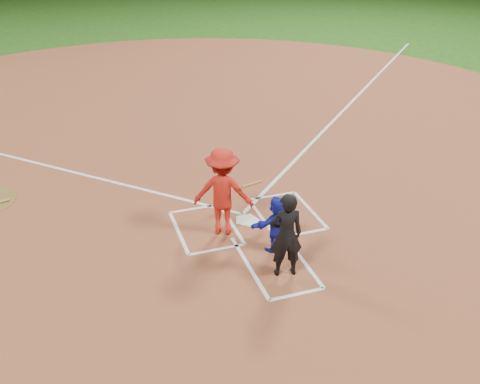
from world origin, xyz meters
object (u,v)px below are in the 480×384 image
object	(u,v)px
umpire	(286,235)
home_plate	(247,220)
batter_at_plate	(223,192)
catcher	(277,224)

from	to	relation	value
umpire	home_plate	bearing A→B (deg)	-80.70
umpire	batter_at_plate	bearing A→B (deg)	-61.63
catcher	umpire	world-z (taller)	umpire
catcher	umpire	bearing A→B (deg)	63.12
home_plate	catcher	bearing A→B (deg)	98.95
umpire	batter_at_plate	xyz separation A→B (m)	(-0.67, 1.85, 0.11)
home_plate	umpire	size ratio (longest dim) A/B	0.34
catcher	umpire	size ratio (longest dim) A/B	0.69
umpire	catcher	bearing A→B (deg)	-92.84
home_plate	batter_at_plate	world-z (taller)	batter_at_plate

